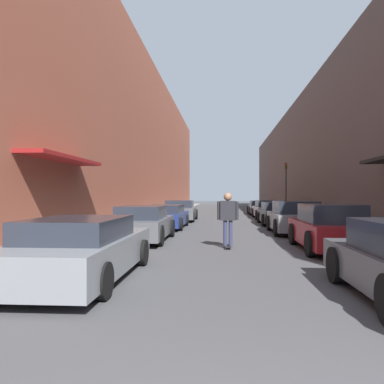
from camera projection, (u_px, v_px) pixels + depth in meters
ground at (225, 219)px, 25.89m from camera, size 136.44×136.44×0.00m
curb_strip_left at (168, 213)px, 32.49m from camera, size 1.80×62.02×0.12m
curb_strip_right at (283, 214)px, 31.66m from camera, size 1.80×62.02×0.12m
building_row_left at (135, 142)px, 32.77m from camera, size 4.90×62.02×12.56m
building_row_right at (318, 158)px, 31.44m from camera, size 4.90×62.02×9.54m
parked_car_left_0 at (82, 249)px, 7.56m from camera, size 2.00×4.81×1.25m
parked_car_left_1 at (143, 224)px, 13.71m from camera, size 1.90×4.44×1.30m
parked_car_left_2 at (166, 217)px, 18.97m from camera, size 1.95×4.56×1.19m
parked_car_left_3 at (180, 211)px, 24.31m from camera, size 2.06×4.58×1.33m
parked_car_right_1 at (329, 228)px, 11.39m from camera, size 1.88×4.09×1.42m
parked_car_right_2 at (295, 218)px, 16.30m from camera, size 2.08×3.92×1.42m
parked_car_right_3 at (278, 214)px, 21.17m from camera, size 2.08×4.04×1.28m
parked_car_right_4 at (267, 210)px, 26.32m from camera, size 1.89×4.56×1.30m
parked_car_right_5 at (260, 208)px, 31.59m from camera, size 1.98×4.43×1.19m
skateboarder at (228, 214)px, 11.91m from camera, size 0.68×0.78×1.77m
traffic_light at (286, 184)px, 27.73m from camera, size 0.16×0.22×3.92m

